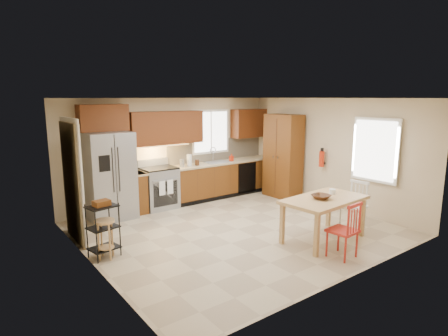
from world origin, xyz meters
TOP-DOWN VIEW (x-y plane):
  - floor at (0.00, 0.00)m, footprint 5.50×5.50m
  - ceiling at (0.00, 0.00)m, footprint 5.50×5.00m
  - wall_back at (0.00, 2.50)m, footprint 5.50×0.02m
  - wall_front at (0.00, -2.50)m, footprint 5.50×0.02m
  - wall_left at (-2.75, 0.00)m, footprint 0.02×5.00m
  - wall_right at (2.75, 0.00)m, footprint 0.02×5.00m
  - refrigerator at (-1.70, 2.12)m, footprint 0.92×0.75m
  - range_stove at (-0.55, 2.19)m, footprint 0.76×0.63m
  - base_cabinet_narrow at (-1.10, 2.20)m, footprint 0.30×0.60m
  - base_cabinet_run at (1.29, 2.20)m, footprint 2.92×0.60m
  - dishwasher at (1.85, 1.91)m, footprint 0.60×0.02m
  - backsplash at (1.29, 2.48)m, footprint 2.92×0.03m
  - upper_over_fridge at (-1.70, 2.33)m, footprint 1.00×0.35m
  - upper_left_block at (-0.25, 2.33)m, footprint 1.80×0.35m
  - upper_right_block at (2.25, 2.33)m, footprint 1.00×0.35m
  - window_back at (1.10, 2.48)m, footprint 1.12×0.04m
  - sink at (1.10, 2.20)m, footprint 0.62×0.46m
  - undercab_glow at (-0.55, 2.30)m, footprint 1.60×0.30m
  - soap_bottle at (1.48, 2.10)m, footprint 0.09×0.09m
  - paper_towel at (0.25, 2.15)m, footprint 0.12×0.12m
  - canister_steel at (0.05, 2.15)m, footprint 0.11×0.11m
  - canister_wood at (0.45, 2.12)m, footprint 0.10×0.10m
  - pantry at (2.43, 1.20)m, footprint 0.50×0.95m
  - fire_extinguisher at (2.63, 0.15)m, footprint 0.12×0.12m
  - window_right at (2.68, -1.15)m, footprint 0.04×1.02m
  - doorway at (-2.67, 1.30)m, footprint 0.04×0.95m
  - dining_table at (0.89, -1.34)m, footprint 1.61×0.98m
  - chair_red at (0.54, -1.99)m, footprint 0.46×0.46m
  - chair_white at (1.84, -1.29)m, footprint 0.46×0.46m
  - table_bowl at (0.79, -1.34)m, footprint 0.34×0.34m
  - table_jar at (1.23, -1.24)m, footprint 0.12×0.12m
  - bar_stool at (-2.50, 0.21)m, footprint 0.41×0.41m
  - utility_cart at (-2.50, 0.29)m, footprint 0.50×0.42m

SIDE VIEW (x-z plane):
  - floor at x=0.00m, z-range 0.00..0.00m
  - bar_stool at x=-2.50m, z-range 0.00..0.64m
  - dining_table at x=0.89m, z-range 0.00..0.76m
  - utility_cart at x=-2.50m, z-range 0.00..0.88m
  - base_cabinet_narrow at x=-1.10m, z-range 0.00..0.90m
  - base_cabinet_run at x=1.29m, z-range 0.00..0.90m
  - dishwasher at x=1.85m, z-range 0.06..0.84m
  - chair_red at x=0.54m, z-range 0.00..0.91m
  - chair_white at x=1.84m, z-range 0.00..0.91m
  - range_stove at x=-0.55m, z-range 0.00..0.92m
  - table_bowl at x=0.79m, z-range 0.73..0.81m
  - table_jar at x=1.23m, z-range 0.73..0.86m
  - sink at x=1.10m, z-range 0.78..0.94m
  - refrigerator at x=-1.70m, z-range 0.00..1.82m
  - canister_wood at x=0.45m, z-range 0.90..1.04m
  - canister_steel at x=0.05m, z-range 0.90..1.08m
  - soap_bottle at x=1.48m, z-range 0.90..1.09m
  - paper_towel at x=0.25m, z-range 0.90..1.18m
  - pantry at x=2.43m, z-range 0.00..2.10m
  - doorway at x=-2.67m, z-range 0.00..2.10m
  - fire_extinguisher at x=2.63m, z-range 0.92..1.28m
  - backsplash at x=1.29m, z-range 0.90..1.45m
  - wall_back at x=0.00m, z-range 0.00..2.50m
  - wall_front at x=0.00m, z-range 0.00..2.50m
  - wall_left at x=-2.75m, z-range 0.00..2.50m
  - wall_right at x=2.75m, z-range 0.00..2.50m
  - undercab_glow at x=-0.55m, z-range 1.43..1.43m
  - window_right at x=2.68m, z-range 0.79..2.11m
  - window_back at x=1.10m, z-range 1.09..2.21m
  - upper_left_block at x=-0.25m, z-range 1.45..2.20m
  - upper_right_block at x=2.25m, z-range 1.45..2.20m
  - upper_over_fridge at x=-1.70m, z-range 1.83..2.38m
  - ceiling at x=0.00m, z-range 2.49..2.51m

